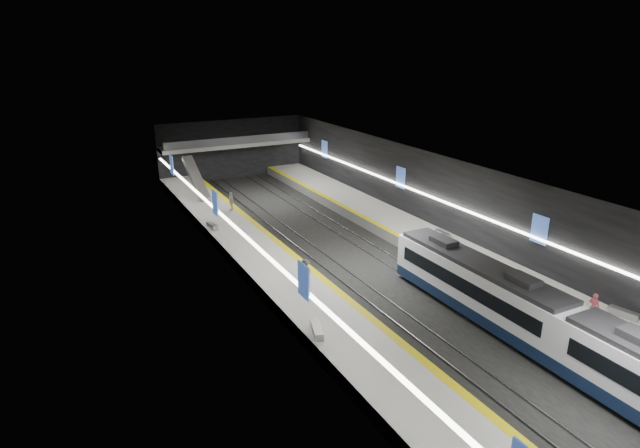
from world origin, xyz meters
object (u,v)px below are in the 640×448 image
train (571,336)px  bench_left_far (212,226)px  bench_right_near (624,313)px  escalator (196,178)px  passenger_right_a (594,307)px  passenger_left_a (231,201)px  bench_left_near (317,330)px  bench_right_far (443,234)px  passenger_left_b (305,271)px

train → bench_left_far: (-11.91, 30.46, -0.97)m
bench_right_near → escalator: bearing=98.7°
passenger_right_a → passenger_left_a: size_ratio=0.97×
bench_left_near → bench_left_far: bench_left_near is taller
train → bench_right_near: (7.00, 1.36, -0.97)m
bench_right_far → passenger_left_b: (-15.53, -3.09, 0.70)m
bench_right_near → bench_right_far: bearing=78.9°
train → bench_right_near: 7.20m
bench_right_far → passenger_left_b: bearing=-164.7°
train → bench_right_far: size_ratio=16.82×
passenger_left_a → bench_right_near: bearing=24.7°
bench_right_far → bench_right_near: bearing=-83.5°
bench_right_near → passenger_left_a: 37.07m
passenger_left_b → train: bearing=96.1°
escalator → train: bearing=-76.9°
bench_left_far → bench_right_far: 21.71m
escalator → passenger_left_b: escalator is taller
bench_left_near → bench_left_far: size_ratio=1.07×
passenger_left_b → escalator: bearing=-113.2°
bench_left_far → passenger_left_a: bearing=48.2°
escalator → passenger_left_b: bearing=-88.5°
bench_right_near → passenger_left_a: (-15.46, 33.68, 0.75)m
escalator → bench_right_near: 45.13m
bench_right_near → passenger_left_b: size_ratio=1.02×
bench_left_far → bench_right_far: bench_left_far is taller
bench_right_far → passenger_right_a: (-1.59, -16.62, 0.73)m
bench_left_far → passenger_right_a: (16.59, -28.48, 0.73)m
passenger_left_b → bench_right_far: bearing=166.5°
bench_left_far → passenger_left_b: (2.65, -14.95, 0.70)m
escalator → passenger_left_a: (1.54, -8.09, -0.92)m
bench_right_near → passenger_left_b: passenger_left_b is taller
bench_right_near → passenger_right_a: bearing=151.5°
bench_right_far → passenger_left_a: size_ratio=0.91×
train → passenger_left_b: (-9.25, 15.52, -0.27)m
escalator → passenger_left_b: (0.75, -27.62, -0.98)m
train → passenger_left_b: 18.07m
train → passenger_left_b: size_ratio=16.28×
bench_left_far → passenger_left_b: size_ratio=1.00×
passenger_right_a → passenger_left_b: (-13.94, 13.53, -0.03)m
bench_left_near → bench_right_near: size_ratio=1.05×
bench_left_near → passenger_right_a: size_ratio=1.04×
escalator → bench_right_near: (17.00, -41.77, -1.67)m
bench_left_near → passenger_left_a: size_ratio=1.01×
passenger_right_a → passenger_left_b: size_ratio=1.03×
bench_left_far → passenger_right_a: bearing=-64.7°
train → passenger_right_a: 5.10m
bench_right_near → bench_right_far: size_ratio=1.05×
bench_left_far → passenger_right_a: size_ratio=0.97×
passenger_left_a → passenger_left_b: 19.55m
train → passenger_right_a: bearing=23.0°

